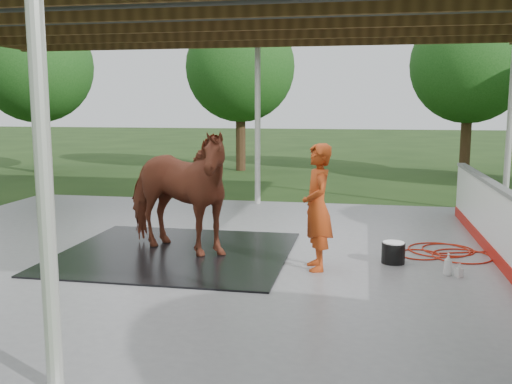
% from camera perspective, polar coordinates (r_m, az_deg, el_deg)
% --- Properties ---
extents(ground, '(100.00, 100.00, 0.00)m').
position_cam_1_polar(ground, '(9.51, -5.05, -6.18)').
color(ground, '#1E3814').
extents(concrete_slab, '(12.00, 10.00, 0.05)m').
position_cam_1_polar(concrete_slab, '(9.50, -5.05, -6.03)').
color(concrete_slab, slate).
rests_on(concrete_slab, ground).
extents(pavilion_structure, '(12.60, 10.60, 4.05)m').
position_cam_1_polar(pavilion_structure, '(9.32, -5.39, 18.11)').
color(pavilion_structure, beige).
rests_on(pavilion_structure, ground).
extents(dasher_board, '(0.16, 8.00, 1.15)m').
position_cam_1_polar(dasher_board, '(9.27, 23.49, -3.50)').
color(dasher_board, '#AD170E').
rests_on(dasher_board, concrete_slab).
extents(tree_belt, '(28.00, 28.00, 5.80)m').
position_cam_1_polar(tree_belt, '(10.08, -2.19, 16.40)').
color(tree_belt, '#382314').
rests_on(tree_belt, ground).
extents(rubber_mat, '(3.64, 3.41, 0.03)m').
position_cam_1_polar(rubber_mat, '(9.39, -8.02, -6.02)').
color(rubber_mat, black).
rests_on(rubber_mat, concrete_slab).
extents(horse, '(2.58, 1.93, 1.99)m').
position_cam_1_polar(horse, '(9.19, -8.16, 0.06)').
color(horse, brown).
rests_on(horse, rubber_mat).
extents(handler, '(0.60, 0.77, 1.84)m').
position_cam_1_polar(handler, '(8.29, 6.15, -1.52)').
color(handler, '#AB3A12').
rests_on(handler, concrete_slab).
extents(wash_bucket, '(0.35, 0.35, 0.33)m').
position_cam_1_polar(wash_bucket, '(8.97, 13.57, -5.87)').
color(wash_bucket, black).
rests_on(wash_bucket, concrete_slab).
extents(soap_bottle_a, '(0.13, 0.13, 0.32)m').
position_cam_1_polar(soap_bottle_a, '(8.54, 18.65, -6.87)').
color(soap_bottle_a, silver).
rests_on(soap_bottle_a, concrete_slab).
extents(soap_bottle_b, '(0.12, 0.12, 0.20)m').
position_cam_1_polar(soap_bottle_b, '(8.53, 19.65, -7.39)').
color(soap_bottle_b, '#338CD8').
rests_on(soap_bottle_b, concrete_slab).
extents(hose_coil, '(1.92, 1.30, 0.02)m').
position_cam_1_polar(hose_coil, '(9.83, 18.37, -5.73)').
color(hose_coil, '#A81D0C').
rests_on(hose_coil, concrete_slab).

